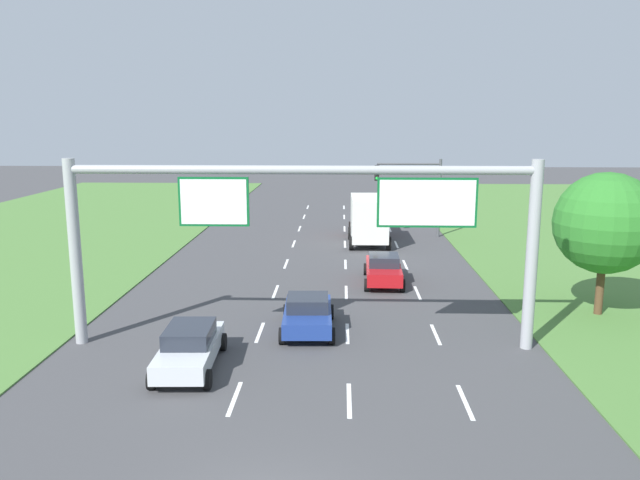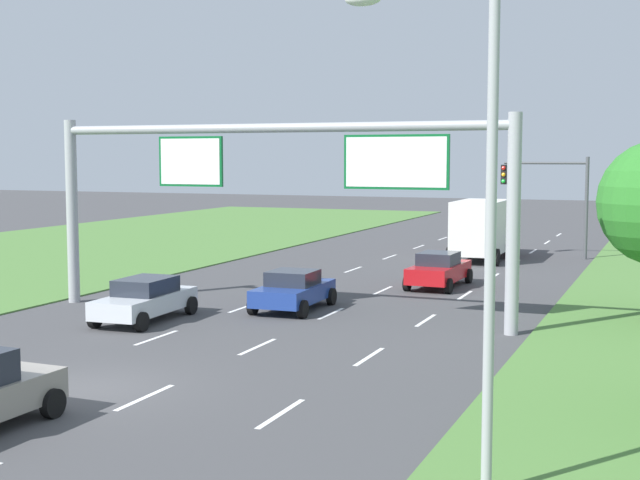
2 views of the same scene
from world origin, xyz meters
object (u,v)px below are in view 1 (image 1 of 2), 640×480
Objects in this scene: roadside_tree_mid at (606,223)px; car_far_ahead at (383,269)px; car_near_red at (190,347)px; sign_gantry at (310,217)px; box_truck at (368,217)px; traffic_light_mast at (413,183)px; car_lead_silver at (308,313)px.

car_far_ahead is at bearing 150.54° from roadside_tree_mid.
car_near_red is 17.86m from roadside_tree_mid.
sign_gantry is at bearing 27.83° from car_near_red.
traffic_light_mast is (3.22, 2.17, 2.13)m from box_truck.
box_truck is 18.70m from roadside_tree_mid.
roadside_tree_mid is at bearing -71.48° from traffic_light_mast.
sign_gantry is 2.77× the size of roadside_tree_mid.
sign_gantry is at bearing -85.98° from car_lead_silver.
car_far_ahead is 0.80× the size of traffic_light_mast.
box_truck is at bearing 78.41° from car_lead_silver.
car_near_red is at bearing -112.56° from traffic_light_mast.
sign_gantry is (3.99, 2.32, 4.12)m from car_near_red.
car_near_red is 26.85m from traffic_light_mast.
car_near_red is 0.81× the size of traffic_light_mast.
car_lead_silver is 0.58× the size of box_truck.
box_truck is 20.61m from sign_gantry.
traffic_light_mast is at bearing 74.36° from sign_gantry.
box_truck is at bearing -146.06° from traffic_light_mast.
car_lead_silver is 13.18m from roadside_tree_mid.
roadside_tree_mid is at bearing 9.45° from car_lead_silver.
car_near_red reaches higher than car_lead_silver.
traffic_light_mast is (2.88, 13.13, 3.11)m from car_far_ahead.
box_truck is (-0.34, 10.96, 0.98)m from car_far_ahead.
sign_gantry reaches higher than traffic_light_mast.
box_truck is (7.01, 22.46, 0.98)m from car_near_red.
car_lead_silver is 18.83m from box_truck.
car_far_ahead is 0.63× the size of box_truck.
box_truck is 1.27× the size of traffic_light_mast.
sign_gantry reaches higher than car_near_red.
sign_gantry reaches higher than car_lead_silver.
roadside_tree_mid reaches higher than car_near_red.
car_near_red is 23.55m from box_truck.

